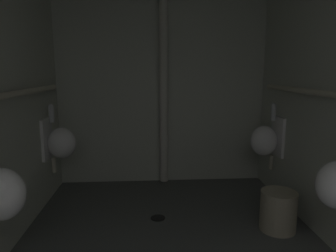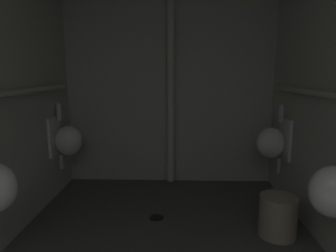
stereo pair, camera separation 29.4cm
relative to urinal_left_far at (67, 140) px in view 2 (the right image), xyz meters
The scene contains 7 objects.
wall_back 1.39m from the urinal_left_far, 25.57° to the left, with size 2.68×0.06×2.47m, color beige.
urinal_left_far is the anchor object (origin of this frame).
urinal_right_mid 2.66m from the urinal_left_far, 31.51° to the right, with size 0.32×0.30×0.76m.
urinal_right_far 2.27m from the urinal_left_far, ahead, with size 0.32×0.30×0.76m.
standpipe_back_wall 1.36m from the urinal_left_far, 20.58° to the left, with size 0.10×0.10×2.42m, color beige.
floor_drain 1.34m from the urinal_left_far, 26.92° to the right, with size 0.14×0.14×0.01m, color black.
waste_bin 2.31m from the urinal_left_far, 21.09° to the right, with size 0.32×0.32×0.36m, color #9E937A.
Camera 2 is at (0.11, -0.06, 1.41)m, focal length 32.67 mm.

